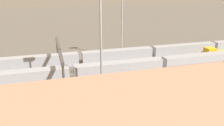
{
  "coord_description": "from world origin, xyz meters",
  "views": [
    {
      "loc": [
        16.57,
        57.14,
        23.86
      ],
      "look_at": [
        -0.22,
        -1.92,
        2.5
      ],
      "focal_mm": 36.71,
      "sensor_mm": 36.0,
      "label": 1
    }
  ],
  "objects_px": {
    "light_mast_3": "(100,5)",
    "train_on_track_0": "(118,55)",
    "train_on_track_3": "(119,71)",
    "train_on_track_2": "(216,56)",
    "light_mast_2": "(122,11)",
    "signal_gantry": "(59,52)"
  },
  "relations": [
    {
      "from": "train_on_track_0",
      "to": "signal_gantry",
      "type": "bearing_deg",
      "value": 28.18
    },
    {
      "from": "train_on_track_3",
      "to": "train_on_track_2",
      "type": "bearing_deg",
      "value": -171.58
    },
    {
      "from": "train_on_track_3",
      "to": "train_on_track_2",
      "type": "height_order",
      "value": "same"
    },
    {
      "from": "train_on_track_2",
      "to": "signal_gantry",
      "type": "distance_m",
      "value": 48.47
    },
    {
      "from": "train_on_track_2",
      "to": "light_mast_3",
      "type": "relative_size",
      "value": 0.31
    },
    {
      "from": "train_on_track_0",
      "to": "light_mast_3",
      "type": "height_order",
      "value": "light_mast_3"
    },
    {
      "from": "train_on_track_0",
      "to": "train_on_track_2",
      "type": "bearing_deg",
      "value": 161.29
    },
    {
      "from": "signal_gantry",
      "to": "train_on_track_3",
      "type": "bearing_deg",
      "value": 160.86
    },
    {
      "from": "train_on_track_3",
      "to": "light_mast_2",
      "type": "xyz_separation_m",
      "value": [
        -6.24,
        -17.04,
        13.11
      ]
    },
    {
      "from": "train_on_track_0",
      "to": "signal_gantry",
      "type": "height_order",
      "value": "signal_gantry"
    },
    {
      "from": "light_mast_2",
      "to": "train_on_track_2",
      "type": "bearing_deg",
      "value": 156.37
    },
    {
      "from": "train_on_track_0",
      "to": "light_mast_2",
      "type": "height_order",
      "value": "light_mast_2"
    },
    {
      "from": "light_mast_3",
      "to": "signal_gantry",
      "type": "distance_m",
      "value": 19.46
    },
    {
      "from": "light_mast_3",
      "to": "train_on_track_0",
      "type": "bearing_deg",
      "value": -115.26
    },
    {
      "from": "train_on_track_0",
      "to": "train_on_track_2",
      "type": "distance_m",
      "value": 31.17
    },
    {
      "from": "train_on_track_3",
      "to": "train_on_track_0",
      "type": "relative_size",
      "value": 0.6
    },
    {
      "from": "light_mast_2",
      "to": "signal_gantry",
      "type": "height_order",
      "value": "light_mast_2"
    },
    {
      "from": "light_mast_3",
      "to": "train_on_track_3",
      "type": "bearing_deg",
      "value": -130.03
    },
    {
      "from": "train_on_track_2",
      "to": "light_mast_2",
      "type": "height_order",
      "value": "light_mast_2"
    },
    {
      "from": "train_on_track_3",
      "to": "light_mast_2",
      "type": "distance_m",
      "value": 22.39
    },
    {
      "from": "train_on_track_3",
      "to": "light_mast_3",
      "type": "relative_size",
      "value": 2.24
    },
    {
      "from": "train_on_track_3",
      "to": "signal_gantry",
      "type": "height_order",
      "value": "signal_gantry"
    }
  ]
}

